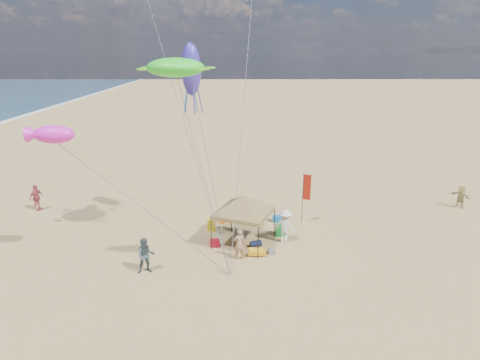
{
  "coord_description": "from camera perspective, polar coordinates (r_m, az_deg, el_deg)",
  "views": [
    {
      "loc": [
        -0.2,
        -16.72,
        10.25
      ],
      "look_at": [
        0.0,
        3.0,
        4.0
      ],
      "focal_mm": 30.65,
      "sensor_mm": 36.0,
      "label": 1
    }
  ],
  "objects": [
    {
      "name": "bag_navy",
      "position": [
        22.62,
        2.21,
        -8.87
      ],
      "size": [
        0.69,
        0.54,
        0.36
      ],
      "primitive_type": "cylinder",
      "rotation": [
        0.0,
        1.57,
        0.35
      ],
      "color": "#0C1735",
      "rests_on": "ground"
    },
    {
      "name": "turtle_kite",
      "position": [
        20.29,
        -8.96,
        15.21
      ],
      "size": [
        3.42,
        3.14,
        0.92
      ],
      "primitive_type": "ellipsoid",
      "rotation": [
        0.0,
        0.0,
        -0.41
      ],
      "color": "#2CE72A",
      "rests_on": "ground"
    },
    {
      "name": "ground",
      "position": [
        19.61,
        0.09,
        -13.92
      ],
      "size": [
        280.0,
        280.0,
        0.0
      ],
      "primitive_type": "plane",
      "color": "tan",
      "rests_on": "ground"
    },
    {
      "name": "person_far_a",
      "position": [
        30.52,
        -26.49,
        -2.19
      ],
      "size": [
        0.79,
        1.13,
        1.79
      ],
      "primitive_type": "imported",
      "rotation": [
        0.0,
        0.0,
        1.2
      ],
      "color": "#B64651",
      "rests_on": "ground"
    },
    {
      "name": "cooler_blue",
      "position": [
        25.84,
        5.16,
        -5.4
      ],
      "size": [
        0.54,
        0.38,
        0.38
      ],
      "primitive_type": "cube",
      "color": "#155FB1",
      "rests_on": "ground"
    },
    {
      "name": "person_near_a",
      "position": [
        21.11,
        -0.1,
        -8.92
      ],
      "size": [
        0.71,
        0.58,
        1.66
      ],
      "primitive_type": "imported",
      "rotation": [
        0.0,
        0.0,
        3.49
      ],
      "color": "#A57F5E",
      "rests_on": "ground"
    },
    {
      "name": "canopy_tent",
      "position": [
        21.92,
        0.54,
        -2.39
      ],
      "size": [
        4.95,
        4.95,
        3.32
      ],
      "color": "black",
      "rests_on": "ground"
    },
    {
      "name": "person_near_b",
      "position": [
        20.38,
        -12.99,
        -10.23
      ],
      "size": [
        1.02,
        0.89,
        1.79
      ],
      "primitive_type": "imported",
      "rotation": [
        0.0,
        0.0,
        0.27
      ],
      "color": "#3E4B55",
      "rests_on": "ground"
    },
    {
      "name": "bag_orange",
      "position": [
        25.6,
        -2.4,
        -5.59
      ],
      "size": [
        0.54,
        0.69,
        0.36
      ],
      "primitive_type": "cylinder",
      "rotation": [
        0.0,
        1.57,
        1.22
      ],
      "color": "orange",
      "rests_on": "ground"
    },
    {
      "name": "crate_grey",
      "position": [
        21.97,
        4.45,
        -9.87
      ],
      "size": [
        0.34,
        0.3,
        0.28
      ],
      "primitive_type": "cube",
      "color": "slate",
      "rests_on": "ground"
    },
    {
      "name": "chair_yellow",
      "position": [
        24.63,
        -3.95,
        -6.17
      ],
      "size": [
        0.5,
        0.5,
        0.7
      ],
      "primitive_type": "cube",
      "color": "gold",
      "rests_on": "ground"
    },
    {
      "name": "beach_cart",
      "position": [
        21.77,
        2.36,
        -9.93
      ],
      "size": [
        0.9,
        0.5,
        0.24
      ],
      "primitive_type": "cube",
      "color": "gold",
      "rests_on": "ground"
    },
    {
      "name": "cooler_red",
      "position": [
        22.71,
        -3.54,
        -8.74
      ],
      "size": [
        0.54,
        0.38,
        0.38
      ],
      "primitive_type": "cube",
      "color": "#AC0D25",
      "rests_on": "ground"
    },
    {
      "name": "feather_flag",
      "position": [
        25.22,
        9.14,
        -1.44
      ],
      "size": [
        0.47,
        0.19,
        3.2
      ],
      "color": "black",
      "rests_on": "ground"
    },
    {
      "name": "person_near_c",
      "position": [
        22.96,
        6.31,
        -6.41
      ],
      "size": [
        1.42,
        1.15,
        1.92
      ],
      "primitive_type": "imported",
      "rotation": [
        0.0,
        0.0,
        2.73
      ],
      "color": "silver",
      "rests_on": "ground"
    },
    {
      "name": "squid_kite",
      "position": [
        22.96,
        -6.82,
        15.05
      ],
      "size": [
        1.1,
        1.1,
        2.78
      ],
      "primitive_type": "ellipsoid",
      "rotation": [
        0.0,
        0.0,
        -0.03
      ],
      "color": "#3A2BAB",
      "rests_on": "ground"
    },
    {
      "name": "chair_green",
      "position": [
        23.95,
        5.61,
        -6.93
      ],
      "size": [
        0.5,
        0.5,
        0.7
      ],
      "primitive_type": "cube",
      "color": "green",
      "rests_on": "ground"
    },
    {
      "name": "fish_kite",
      "position": [
        20.05,
        -24.49,
        5.8
      ],
      "size": [
        2.05,
        1.51,
        0.82
      ],
      "primitive_type": "ellipsoid",
      "rotation": [
        0.0,
        0.0,
        -0.36
      ],
      "color": "#EE22CB",
      "rests_on": "ground"
    },
    {
      "name": "person_far_c",
      "position": [
        31.62,
        28.37,
        -2.01
      ],
      "size": [
        1.15,
        1.5,
        1.58
      ],
      "primitive_type": "imported",
      "rotation": [
        0.0,
        0.0,
        5.25
      ],
      "color": "tan",
      "rests_on": "ground"
    }
  ]
}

